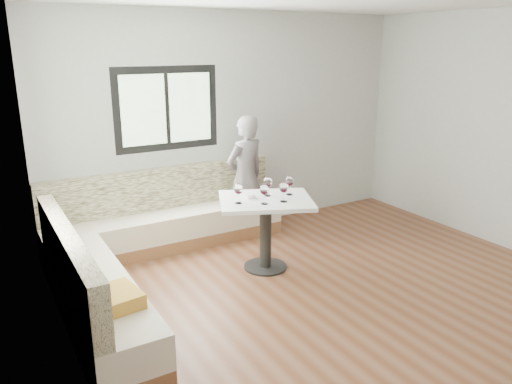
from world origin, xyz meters
TOP-DOWN VIEW (x-y plane):
  - room at (-0.08, 0.08)m, footprint 5.01×5.01m
  - banquette at (-1.59, 1.62)m, footprint 2.90×2.80m
  - table at (-0.34, 1.13)m, footprint 1.20×1.09m
  - person at (-0.03, 2.13)m, footprint 0.64×0.49m
  - olive_ramekin at (-0.47, 1.24)m, footprint 0.11×0.11m
  - wine_glass_a at (-0.67, 1.14)m, footprint 0.10×0.10m
  - wine_glass_b at (-0.45, 0.99)m, footprint 0.10×0.10m
  - wine_glass_c at (-0.23, 0.95)m, footprint 0.10×0.10m
  - wine_glass_d at (-0.27, 1.22)m, footprint 0.10×0.10m
  - wine_glass_e at (-0.04, 1.13)m, footprint 0.10×0.10m

SIDE VIEW (x-z plane):
  - banquette at x=-1.59m, z-range -0.14..0.81m
  - table at x=-0.34m, z-range 0.20..1.00m
  - person at x=-0.03m, z-range 0.00..1.56m
  - olive_ramekin at x=-0.47m, z-range 0.80..0.85m
  - wine_glass_a at x=-0.67m, z-range 0.84..1.06m
  - wine_glass_b at x=-0.45m, z-range 0.84..1.06m
  - wine_glass_c at x=-0.23m, z-range 0.84..1.06m
  - wine_glass_d at x=-0.27m, z-range 0.84..1.06m
  - wine_glass_e at x=-0.04m, z-range 0.84..1.06m
  - room at x=-0.08m, z-range 0.01..2.82m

